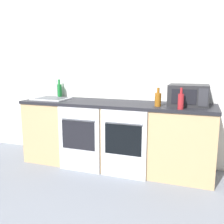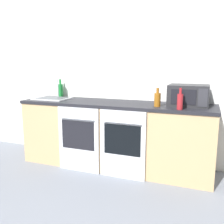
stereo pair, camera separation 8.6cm
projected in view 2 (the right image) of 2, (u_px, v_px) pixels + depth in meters
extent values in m
cube|color=silver|center=(123.00, 73.00, 3.67)|extent=(10.00, 0.06, 2.60)
cube|color=tan|center=(115.00, 136.00, 3.51)|extent=(2.63, 0.65, 0.88)
cube|color=black|center=(115.00, 104.00, 3.42)|extent=(2.66, 0.67, 0.04)
cube|color=silver|center=(79.00, 140.00, 3.33)|extent=(0.59, 0.03, 0.88)
cube|color=black|center=(78.00, 135.00, 3.30)|extent=(0.47, 0.01, 0.39)
cylinder|color=silver|center=(77.00, 119.00, 3.24)|extent=(0.48, 0.02, 0.02)
cube|color=silver|center=(122.00, 145.00, 3.12)|extent=(0.59, 0.03, 0.88)
cube|color=black|center=(122.00, 140.00, 3.09)|extent=(0.47, 0.01, 0.39)
cylinder|color=silver|center=(122.00, 123.00, 3.02)|extent=(0.48, 0.02, 0.02)
cube|color=#232326|center=(188.00, 95.00, 3.11)|extent=(0.48, 0.38, 0.26)
cube|color=black|center=(183.00, 97.00, 2.94)|extent=(0.29, 0.01, 0.18)
cube|color=#2D2D33|center=(203.00, 98.00, 2.87)|extent=(0.11, 0.01, 0.21)
cylinder|color=#8C5114|center=(157.00, 100.00, 3.06)|extent=(0.08, 0.08, 0.17)
cylinder|color=#8C5114|center=(158.00, 90.00, 3.04)|extent=(0.03, 0.03, 0.06)
cylinder|color=maroon|center=(180.00, 102.00, 2.85)|extent=(0.07, 0.07, 0.18)
cylinder|color=maroon|center=(181.00, 91.00, 2.83)|extent=(0.03, 0.03, 0.07)
cylinder|color=#19722D|center=(61.00, 91.00, 3.97)|extent=(0.08, 0.08, 0.20)
cylinder|color=#19722D|center=(60.00, 82.00, 3.95)|extent=(0.03, 0.03, 0.08)
cube|color=#B7BABF|center=(52.00, 99.00, 3.74)|extent=(0.50, 0.39, 0.01)
cube|color=#4C4F54|center=(52.00, 98.00, 3.74)|extent=(0.40, 0.28, 0.01)
cylinder|color=#B7BABF|center=(58.00, 88.00, 3.86)|extent=(0.02, 0.02, 0.28)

